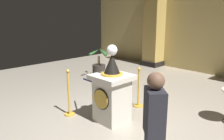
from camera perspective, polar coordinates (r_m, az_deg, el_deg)
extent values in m
plane|color=#9E9384|center=(5.26, 0.28, -12.19)|extent=(12.78, 12.78, 0.00)
cube|color=beige|center=(5.14, 0.00, -7.21)|extent=(0.60, 0.60, 0.93)
cube|color=beige|center=(4.98, 0.00, -1.70)|extent=(0.75, 0.75, 0.10)
cylinder|color=gold|center=(4.90, -2.65, -6.91)|extent=(0.40, 0.03, 0.40)
cylinder|color=black|center=(4.91, -2.56, -6.88)|extent=(0.45, 0.01, 0.45)
cylinder|color=gold|center=(4.96, 0.00, -0.92)|extent=(0.45, 0.45, 0.04)
cone|color=black|center=(4.91, 0.00, 1.58)|extent=(0.33, 0.33, 0.40)
cylinder|color=gold|center=(4.87, 0.00, 3.76)|extent=(0.03, 0.03, 0.06)
sphere|color=silver|center=(4.86, 0.00, 4.72)|extent=(0.22, 0.22, 0.22)
cylinder|color=gold|center=(6.09, 6.23, -8.37)|extent=(0.24, 0.24, 0.03)
cylinder|color=gold|center=(5.94, 6.34, -4.42)|extent=(0.05, 0.05, 0.92)
sphere|color=gold|center=(5.80, 6.47, 0.26)|extent=(0.08, 0.08, 0.08)
cylinder|color=gold|center=(5.68, -9.95, -10.23)|extent=(0.24, 0.24, 0.03)
cylinder|color=gold|center=(5.50, -10.16, -5.67)|extent=(0.05, 0.05, 0.99)
sphere|color=gold|center=(5.34, -10.41, -0.27)|extent=(0.08, 0.08, 0.08)
cylinder|color=#141947|center=(5.69, 2.51, -1.66)|extent=(0.78, 0.42, 0.22)
cylinder|color=#141947|center=(5.47, -5.89, -2.36)|extent=(0.78, 0.42, 0.22)
sphere|color=#141947|center=(5.59, -1.60, -2.90)|extent=(0.04, 0.04, 0.04)
cube|color=black|center=(10.59, 9.65, 1.65)|extent=(0.78, 0.78, 0.20)
cube|color=tan|center=(10.36, 10.04, 11.12)|extent=(0.68, 0.68, 3.69)
cylinder|color=#2D2823|center=(8.66, -3.10, -0.14)|extent=(0.46, 0.46, 0.43)
cylinder|color=brown|center=(8.58, -3.13, 2.27)|extent=(0.08, 0.08, 0.32)
cone|color=#2D662D|center=(8.37, -2.25, 4.19)|extent=(0.41, 0.10, 0.27)
cone|color=#2D662D|center=(8.67, -2.22, 4.53)|extent=(0.12, 0.38, 0.34)
cone|color=#2D662D|center=(8.70, -3.84, 4.54)|extent=(0.42, 0.18, 0.27)
cone|color=#2D662D|center=(8.40, -4.25, 4.20)|extent=(0.11, 0.42, 0.21)
cube|color=#26262D|center=(3.07, 9.99, -9.82)|extent=(0.41, 0.40, 0.60)
sphere|color=brown|center=(2.93, 10.32, -2.54)|extent=(0.22, 0.22, 0.22)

